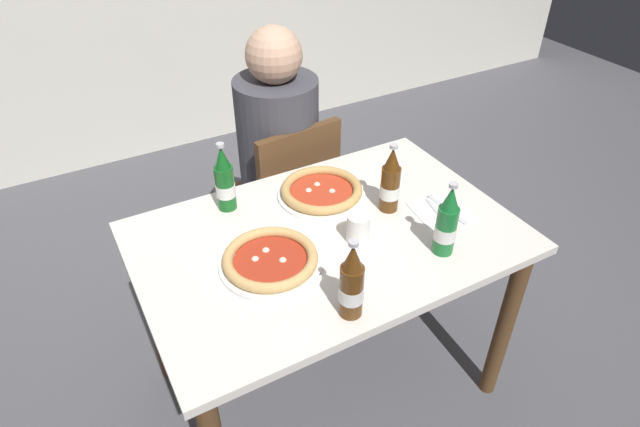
{
  "coord_description": "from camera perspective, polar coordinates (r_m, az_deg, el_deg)",
  "views": [
    {
      "loc": [
        -0.67,
        -1.16,
        1.83
      ],
      "look_at": [
        0.0,
        0.05,
        0.8
      ],
      "focal_mm": 30.18,
      "sensor_mm": 36.0,
      "label": 1
    }
  ],
  "objects": [
    {
      "name": "diner_seated",
      "position": [
        2.35,
        -4.28,
        4.51
      ],
      "size": [
        0.34,
        0.34,
        1.21
      ],
      "color": "#2D3342",
      "rests_on": "ground_plane"
    },
    {
      "name": "paper_cup",
      "position": [
        1.67,
        4.06,
        -1.57
      ],
      "size": [
        0.07,
        0.07,
        0.09
      ],
      "primitive_type": "cylinder",
      "color": "white",
      "rests_on": "dining_table_main"
    },
    {
      "name": "chair_behind_table",
      "position": [
        2.37,
        -3.49,
        1.9
      ],
      "size": [
        0.44,
        0.44,
        0.85
      ],
      "rotation": [
        0.0,
        0.0,
        3.24
      ],
      "color": "brown",
      "rests_on": "ground_plane"
    },
    {
      "name": "dining_table_main",
      "position": [
        1.79,
        0.78,
        -5.06
      ],
      "size": [
        1.2,
        0.8,
        0.75
      ],
      "color": "silver",
      "rests_on": "ground_plane"
    },
    {
      "name": "beer_bottle_right",
      "position": [
        1.4,
        3.37,
        -7.5
      ],
      "size": [
        0.07,
        0.07,
        0.25
      ],
      "color": "#512D0F",
      "rests_on": "dining_table_main"
    },
    {
      "name": "napkin_with_cutlery",
      "position": [
        1.85,
        12.85,
        0.15
      ],
      "size": [
        0.2,
        0.2,
        0.01
      ],
      "color": "white",
      "rests_on": "dining_table_main"
    },
    {
      "name": "beer_bottle_center",
      "position": [
        1.63,
        13.28,
        -1.08
      ],
      "size": [
        0.07,
        0.07,
        0.25
      ],
      "color": "#196B2D",
      "rests_on": "dining_table_main"
    },
    {
      "name": "ground_plane",
      "position": [
        2.26,
        0.64,
        -17.17
      ],
      "size": [
        8.0,
        8.0,
        0.0
      ],
      "primitive_type": "plane",
      "color": "#4C4C51"
    },
    {
      "name": "beer_bottle_left",
      "position": [
        1.8,
        -10.08,
        3.35
      ],
      "size": [
        0.07,
        0.07,
        0.25
      ],
      "color": "#14591E",
      "rests_on": "dining_table_main"
    },
    {
      "name": "pizza_marinara_far",
      "position": [
        1.6,
        -5.28,
        -4.93
      ],
      "size": [
        0.31,
        0.31,
        0.04
      ],
      "color": "white",
      "rests_on": "dining_table_main"
    },
    {
      "name": "beer_bottle_extra",
      "position": [
        1.78,
        7.47,
        3.24
      ],
      "size": [
        0.07,
        0.07,
        0.25
      ],
      "color": "#512D0F",
      "rests_on": "dining_table_main"
    },
    {
      "name": "pizza_margherita_near",
      "position": [
        1.88,
        0.16,
        2.39
      ],
      "size": [
        0.31,
        0.31,
        0.04
      ],
      "color": "white",
      "rests_on": "dining_table_main"
    }
  ]
}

